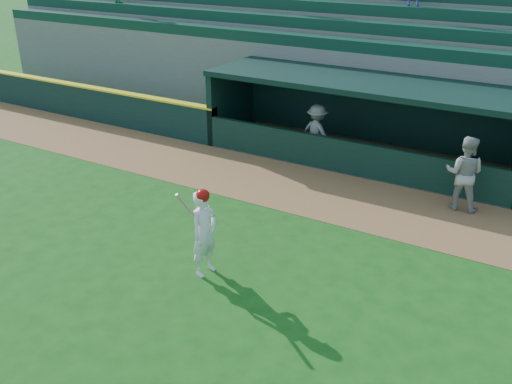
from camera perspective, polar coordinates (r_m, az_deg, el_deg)
ground at (r=11.44m, az=-4.17°, el=-8.80°), size 120.00×120.00×0.00m
warning_track at (r=15.20m, az=6.41°, el=-0.07°), size 40.00×3.00×0.01m
field_wall_left at (r=23.58m, az=-19.99°, el=9.01°), size 15.50×0.30×1.20m
wall_stripe_left at (r=23.44m, az=-20.21°, el=10.49°), size 15.50×0.32×0.06m
dugout_player_front at (r=14.77m, az=20.10°, el=1.77°), size 0.95×0.76×1.89m
dugout_player_inside at (r=17.21m, az=6.11°, el=5.93°), size 1.24×0.93×1.71m
dugout at (r=17.44m, az=10.98°, el=7.61°), size 9.40×2.80×2.46m
stands at (r=21.46m, az=15.63°, el=13.12°), size 34.50×6.25×7.43m
batter_at_plate at (r=11.25m, az=-5.22°, el=-3.99°), size 0.57×0.80×1.85m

